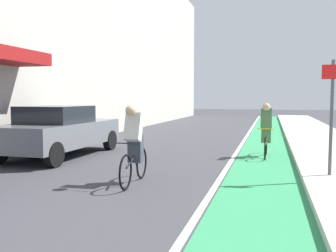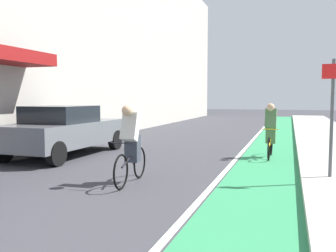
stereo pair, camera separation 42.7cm
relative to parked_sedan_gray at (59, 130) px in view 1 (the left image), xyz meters
name	(u,v)px [view 1 (the left image)]	position (x,y,z in m)	size (l,w,h in m)	color
ground_plane	(189,140)	(2.87, 5.15, -0.79)	(84.59, 84.59, 0.00)	#38383D
bike_lane_paint	(267,137)	(6.00, 7.15, -0.79)	(1.60, 38.45, 0.00)	#2D8451
lane_divider_stripe	(246,137)	(5.10, 7.15, -0.78)	(0.12, 38.45, 0.00)	white
sidewalk_right	(318,137)	(8.14, 7.15, -0.72)	(2.68, 38.45, 0.14)	#A8A59E
building_facade_left	(87,26)	(-2.85, 7.14, 4.57)	(4.15, 38.45, 10.72)	#B2ADA3
parked_sedan_gray	(59,130)	(0.00, 0.00, 0.00)	(1.97, 4.42, 1.53)	#595B60
cyclist_mid	(134,145)	(3.46, -2.71, 0.03)	(0.48, 1.74, 1.63)	black
cyclist_trailing	(266,129)	(6.02, 1.58, 0.06)	(0.48, 1.72, 1.61)	black
street_sign_post	(332,107)	(7.36, -1.39, 0.80)	(0.44, 0.07, 2.42)	#4C4C51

